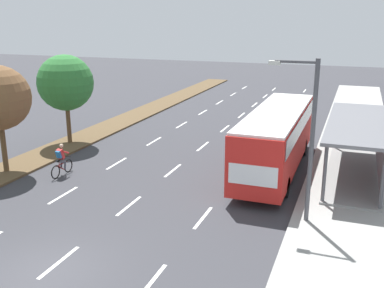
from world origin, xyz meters
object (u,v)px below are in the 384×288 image
object	(u,v)px
bus	(277,134)
bus_shelter	(361,143)
cyclist	(61,161)
streetlight	(308,131)
median_tree_third	(65,83)

from	to	relation	value
bus	bus_shelter	bearing A→B (deg)	6.58
cyclist	streetlight	xyz separation A→B (m)	(12.63, -1.32, 3.10)
streetlight	median_tree_third	bearing A→B (deg)	157.32
bus	median_tree_third	size ratio (longest dim) A/B	1.97
bus_shelter	cyclist	size ratio (longest dim) A/B	5.38
median_tree_third	bus_shelter	bearing A→B (deg)	-0.51
bus_shelter	cyclist	bearing A→B (deg)	-160.72
bus_shelter	streetlight	xyz separation A→B (m)	(-2.11, -6.48, 2.02)
bus	median_tree_third	world-z (taller)	median_tree_third
bus	median_tree_third	bearing A→B (deg)	177.27
bus	cyclist	bearing A→B (deg)	-155.97
bus_shelter	bus	bearing A→B (deg)	-173.42
bus_shelter	median_tree_third	xyz separation A→B (m)	(-18.00, 0.16, 2.18)
bus	streetlight	size ratio (longest dim) A/B	1.74
cyclist	streetlight	bearing A→B (deg)	-5.98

